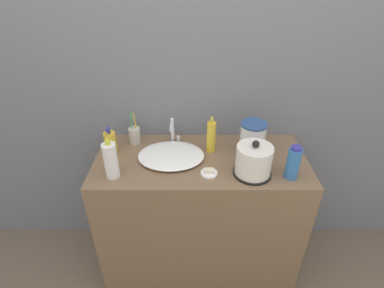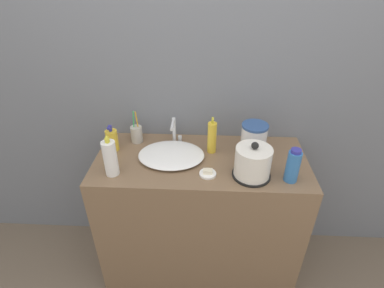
{
  "view_description": "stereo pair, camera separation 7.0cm",
  "coord_description": "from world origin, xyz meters",
  "views": [
    {
      "loc": [
        -0.05,
        -1.14,
        1.9
      ],
      "look_at": [
        -0.05,
        0.27,
        1.0
      ],
      "focal_mm": 28.0,
      "sensor_mm": 36.0,
      "label": 1
    },
    {
      "loc": [
        0.02,
        -1.13,
        1.9
      ],
      "look_at": [
        -0.05,
        0.27,
        1.0
      ],
      "focal_mm": 28.0,
      "sensor_mm": 36.0,
      "label": 2
    }
  ],
  "objects": [
    {
      "name": "shampoo_bottle",
      "position": [
        -0.47,
        0.11,
        1.01
      ],
      "size": [
        0.07,
        0.07,
        0.24
      ],
      "color": "white",
      "rests_on": "vanity_counter"
    },
    {
      "name": "electric_kettle",
      "position": [
        0.27,
        0.13,
        0.98
      ],
      "size": [
        0.2,
        0.2,
        0.21
      ],
      "color": "black",
      "rests_on": "vanity_counter"
    },
    {
      "name": "water_pitcher",
      "position": [
        0.3,
        0.34,
        1.0
      ],
      "size": [
        0.15,
        0.15,
        0.2
      ],
      "color": "silver",
      "rests_on": "vanity_counter"
    },
    {
      "name": "toothbrush_cup",
      "position": [
        -0.4,
        0.44,
        0.96
      ],
      "size": [
        0.07,
        0.07,
        0.22
      ],
      "color": "#B7B2A8",
      "rests_on": "vanity_counter"
    },
    {
      "name": "faucet",
      "position": [
        -0.17,
        0.44,
        1.0
      ],
      "size": [
        0.06,
        0.14,
        0.16
      ],
      "color": "silver",
      "rests_on": "vanity_counter"
    },
    {
      "name": "lotion_bottle",
      "position": [
        -0.53,
        0.35,
        0.97
      ],
      "size": [
        0.07,
        0.07,
        0.16
      ],
      "color": "gold",
      "rests_on": "vanity_counter"
    },
    {
      "name": "mouthwash_bottle",
      "position": [
        0.47,
        0.11,
        1.0
      ],
      "size": [
        0.07,
        0.07,
        0.19
      ],
      "color": "#3370B7",
      "rests_on": "vanity_counter"
    },
    {
      "name": "wall_back",
      "position": [
        0.0,
        0.56,
        1.3
      ],
      "size": [
        6.0,
        0.04,
        2.6
      ],
      "color": "slate",
      "rests_on": "ground_plane"
    },
    {
      "name": "sink_basin",
      "position": [
        -0.17,
        0.28,
        0.92
      ],
      "size": [
        0.38,
        0.3,
        0.04
      ],
      "color": "white",
      "rests_on": "vanity_counter"
    },
    {
      "name": "hand_cream_bottle",
      "position": [
        0.06,
        0.35,
        1.0
      ],
      "size": [
        0.05,
        0.05,
        0.23
      ],
      "color": "gold",
      "rests_on": "vanity_counter"
    },
    {
      "name": "vanity_counter",
      "position": [
        0.0,
        0.27,
        0.45
      ],
      "size": [
        1.22,
        0.54,
        0.9
      ],
      "color": "brown",
      "rests_on": "ground_plane"
    },
    {
      "name": "soap_dish",
      "position": [
        0.04,
        0.13,
        0.91
      ],
      "size": [
        0.09,
        0.09,
        0.03
      ],
      "color": "white",
      "rests_on": "vanity_counter"
    }
  ]
}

